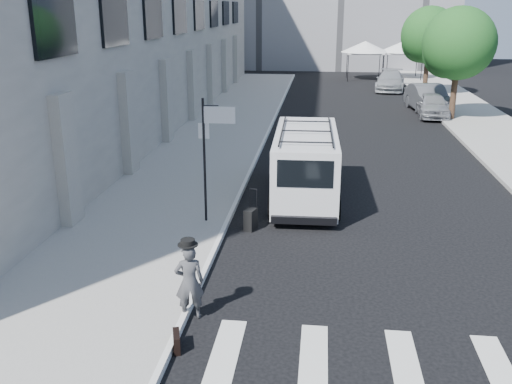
% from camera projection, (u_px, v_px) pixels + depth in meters
% --- Properties ---
extents(ground, '(120.00, 120.00, 0.00)m').
position_uv_depth(ground, '(290.00, 280.00, 13.08)').
color(ground, black).
rests_on(ground, ground).
extents(sidewalk_left, '(4.50, 48.00, 0.15)m').
position_uv_depth(sidewalk_left, '(224.00, 130.00, 28.62)').
color(sidewalk_left, gray).
rests_on(sidewalk_left, ground).
extents(sidewalk_right, '(4.00, 56.00, 0.15)m').
position_uv_depth(sidewalk_right, '(477.00, 120.00, 30.94)').
color(sidewalk_right, gray).
rests_on(sidewalk_right, ground).
extents(building_left, '(10.00, 44.00, 12.00)m').
position_uv_depth(building_left, '(91.00, 6.00, 29.46)').
color(building_left, gray).
rests_on(building_left, ground).
extents(sign_pole, '(1.03, 0.07, 3.50)m').
position_uv_depth(sign_pole, '(212.00, 135.00, 15.53)').
color(sign_pole, black).
rests_on(sign_pole, sidewalk_left).
extents(tree_near, '(3.80, 3.83, 6.03)m').
position_uv_depth(tree_near, '(456.00, 46.00, 30.04)').
color(tree_near, black).
rests_on(tree_near, ground).
extents(tree_far, '(3.80, 3.83, 6.03)m').
position_uv_depth(tree_far, '(427.00, 37.00, 38.53)').
color(tree_far, black).
rests_on(tree_far, ground).
extents(tent_left, '(4.00, 4.00, 3.20)m').
position_uv_depth(tent_left, '(365.00, 47.00, 47.66)').
color(tent_left, black).
rests_on(tent_left, ground).
extents(tent_right, '(4.00, 4.00, 3.20)m').
position_uv_depth(tent_right, '(404.00, 47.00, 47.78)').
color(tent_right, black).
rests_on(tent_right, ground).
extents(businessman, '(0.66, 0.52, 1.59)m').
position_uv_depth(businessman, '(189.00, 282.00, 11.28)').
color(businessman, '#3F3F42').
rests_on(businessman, ground).
extents(briefcase, '(0.24, 0.46, 0.34)m').
position_uv_depth(briefcase, '(177.00, 341.00, 10.40)').
color(briefcase, black).
rests_on(briefcase, ground).
extents(suitcase, '(0.37, 0.47, 1.16)m').
position_uv_depth(suitcase, '(250.00, 219.00, 15.96)').
color(suitcase, black).
rests_on(suitcase, ground).
extents(cargo_van, '(2.20, 5.94, 2.23)m').
position_uv_depth(cargo_van, '(306.00, 164.00, 18.32)').
color(cargo_van, silver).
rests_on(cargo_van, ground).
extents(parked_car_a, '(1.78, 4.08, 1.37)m').
position_uv_depth(parked_car_a, '(432.00, 105.00, 32.09)').
color(parked_car_a, '#96979D').
rests_on(parked_car_a, ground).
extents(parked_car_b, '(2.24, 5.02, 1.60)m').
position_uv_depth(parked_car_b, '(428.00, 98.00, 33.64)').
color(parked_car_b, '#4F5156').
rests_on(parked_car_b, ground).
extents(parked_car_c, '(2.65, 5.13, 1.42)m').
position_uv_depth(parked_car_c, '(390.00, 81.00, 42.16)').
color(parked_car_c, '#A1A5A9').
rests_on(parked_car_c, ground).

